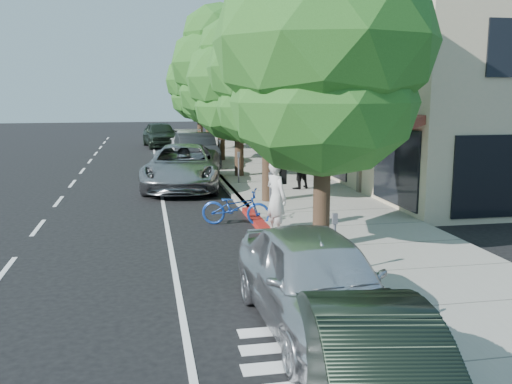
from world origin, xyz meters
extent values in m
plane|color=black|center=(0.00, 0.00, 0.00)|extent=(120.00, 120.00, 0.00)
cube|color=gray|center=(2.30, 8.00, 0.07)|extent=(4.60, 56.00, 0.15)
cube|color=#9E998E|center=(0.00, 8.00, 0.07)|extent=(0.30, 56.00, 0.15)
cube|color=maroon|center=(0.00, 1.00, 0.07)|extent=(0.32, 4.00, 0.15)
cube|color=#B4A98A|center=(9.60, 18.00, 3.50)|extent=(10.00, 36.00, 7.00)
cylinder|color=black|center=(0.90, -2.00, 1.39)|extent=(0.40, 0.40, 2.78)
ellipsoid|color=#215218|center=(0.90, -2.00, 3.57)|extent=(4.37, 4.37, 3.49)
ellipsoid|color=#215218|center=(0.90, -2.00, 4.93)|extent=(5.14, 5.14, 4.11)
cylinder|color=black|center=(0.90, 4.00, 1.29)|extent=(0.40, 0.40, 2.59)
ellipsoid|color=#215218|center=(0.90, 4.00, 3.32)|extent=(3.51, 3.51, 2.80)
ellipsoid|color=#215218|center=(0.90, 4.00, 4.58)|extent=(4.12, 4.12, 3.30)
ellipsoid|color=#215218|center=(0.90, 4.00, 5.91)|extent=(3.09, 3.09, 2.47)
cylinder|color=black|center=(0.90, 10.00, 1.24)|extent=(0.40, 0.40, 2.49)
ellipsoid|color=#215218|center=(0.90, 10.00, 3.20)|extent=(3.95, 3.95, 3.16)
ellipsoid|color=#215218|center=(0.90, 10.00, 4.40)|extent=(4.65, 4.65, 3.72)
ellipsoid|color=#215218|center=(0.90, 10.00, 5.68)|extent=(3.49, 3.49, 2.79)
cylinder|color=black|center=(0.90, 16.00, 1.49)|extent=(0.40, 0.40, 2.97)
ellipsoid|color=#215218|center=(0.90, 16.00, 3.82)|extent=(4.56, 4.56, 3.65)
ellipsoid|color=#215218|center=(0.90, 16.00, 5.27)|extent=(5.36, 5.36, 4.29)
ellipsoid|color=#215218|center=(0.90, 16.00, 6.80)|extent=(4.02, 4.02, 3.22)
cylinder|color=black|center=(0.90, 22.00, 1.23)|extent=(0.40, 0.40, 2.47)
ellipsoid|color=#215218|center=(0.90, 22.00, 3.17)|extent=(3.64, 3.64, 2.91)
ellipsoid|color=#215218|center=(0.90, 22.00, 4.37)|extent=(4.29, 4.29, 3.43)
ellipsoid|color=#215218|center=(0.90, 22.00, 5.64)|extent=(3.21, 3.21, 2.57)
cylinder|color=black|center=(0.90, 28.00, 1.31)|extent=(0.40, 0.40, 2.62)
ellipsoid|color=#215218|center=(0.90, 28.00, 3.37)|extent=(4.33, 4.33, 3.46)
ellipsoid|color=#215218|center=(0.90, 28.00, 4.64)|extent=(5.09, 5.09, 4.07)
ellipsoid|color=#215218|center=(0.90, 28.00, 5.99)|extent=(3.82, 3.82, 3.05)
imported|color=silver|center=(0.25, -0.09, 1.02)|extent=(0.73, 0.87, 2.03)
imported|color=#173EA0|center=(-0.63, 1.27, 0.53)|extent=(2.12, 1.35, 1.05)
imported|color=#9A9A9E|center=(-1.69, 8.00, 0.86)|extent=(3.69, 6.56, 1.73)
imported|color=black|center=(-0.60, 14.50, 0.86)|extent=(2.01, 5.26, 1.71)
imported|color=silver|center=(-0.59, 20.55, 0.72)|extent=(2.41, 5.13, 1.45)
imported|color=black|center=(-2.09, 25.61, 0.88)|extent=(2.68, 5.37, 1.76)
imported|color=silver|center=(-0.50, -6.19, 0.81)|extent=(2.08, 4.81, 1.61)
imported|color=black|center=(-0.64, -9.05, 0.68)|extent=(1.96, 4.26, 1.35)
imported|color=black|center=(2.54, 6.15, 1.03)|extent=(1.06, 0.98, 1.75)
camera|label=1|loc=(-3.12, -14.63, 3.80)|focal=40.00mm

